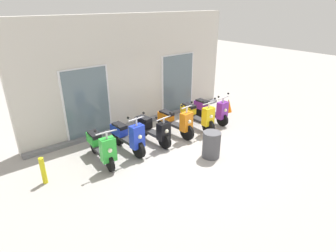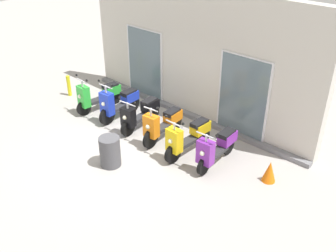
# 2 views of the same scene
# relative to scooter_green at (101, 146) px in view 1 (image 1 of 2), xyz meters

# --- Properties ---
(ground_plane) EXTENTS (40.00, 40.00, 0.00)m
(ground_plane) POSITION_rel_scooter_green_xyz_m (2.25, -0.96, -0.49)
(ground_plane) COLOR #A8A39E
(storefront_facade) EXTENTS (7.93, 0.50, 3.74)m
(storefront_facade) POSITION_rel_scooter_green_xyz_m (2.25, 1.80, 1.32)
(storefront_facade) COLOR beige
(storefront_facade) RESTS_ON ground_plane
(scooter_green) EXTENTS (0.62, 1.61, 1.24)m
(scooter_green) POSITION_rel_scooter_green_xyz_m (0.00, 0.00, 0.00)
(scooter_green) COLOR black
(scooter_green) RESTS_ON ground_plane
(scooter_blue) EXTENTS (0.59, 1.58, 1.32)m
(scooter_blue) POSITION_rel_scooter_green_xyz_m (0.89, 0.07, 0.01)
(scooter_blue) COLOR black
(scooter_blue) RESTS_ON ground_plane
(scooter_black) EXTENTS (0.62, 1.55, 1.10)m
(scooter_black) POSITION_rel_scooter_green_xyz_m (1.79, 0.09, -0.03)
(scooter_black) COLOR black
(scooter_black) RESTS_ON ground_plane
(scooter_orange) EXTENTS (0.52, 1.61, 1.25)m
(scooter_orange) POSITION_rel_scooter_green_xyz_m (2.68, 0.06, 0.00)
(scooter_orange) COLOR black
(scooter_orange) RESTS_ON ground_plane
(scooter_yellow) EXTENTS (0.60, 1.63, 1.21)m
(scooter_yellow) POSITION_rel_scooter_green_xyz_m (3.62, -0.01, -0.00)
(scooter_yellow) COLOR black
(scooter_yellow) RESTS_ON ground_plane
(scooter_purple) EXTENTS (0.61, 1.56, 1.17)m
(scooter_purple) POSITION_rel_scooter_green_xyz_m (4.42, 0.12, -0.01)
(scooter_purple) COLOR black
(scooter_purple) RESTS_ON ground_plane
(trash_bin) EXTENTS (0.51, 0.51, 0.76)m
(trash_bin) POSITION_rel_scooter_green_xyz_m (2.57, -1.66, -0.10)
(trash_bin) COLOR #4C4C51
(trash_bin) RESTS_ON ground_plane
(curb_bollard) EXTENTS (0.12, 0.12, 0.70)m
(curb_bollard) POSITION_rel_scooter_green_xyz_m (-1.55, -0.02, -0.14)
(curb_bollard) COLOR yellow
(curb_bollard) RESTS_ON ground_plane
(traffic_cone) EXTENTS (0.32, 0.32, 0.52)m
(traffic_cone) POSITION_rel_scooter_green_xyz_m (5.72, 0.40, -0.23)
(traffic_cone) COLOR orange
(traffic_cone) RESTS_ON ground_plane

